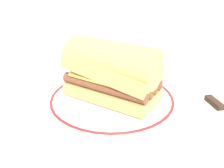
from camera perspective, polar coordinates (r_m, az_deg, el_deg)
name	(u,v)px	position (r m, az deg, el deg)	size (l,w,h in m)	color
ground_plane	(103,109)	(0.53, -2.01, -5.76)	(1.50, 1.50, 0.00)	white
plate	(112,99)	(0.55, 0.00, -3.48)	(0.30, 0.30, 0.01)	white
sausage_sandwich	(112,71)	(0.52, 0.00, 3.07)	(0.22, 0.16, 0.12)	tan
drinking_glass	(8,68)	(0.67, -22.92, 3.52)	(0.07, 0.07, 0.11)	silver
salt_shaker	(37,145)	(0.39, -16.93, -13.26)	(0.03, 0.03, 0.08)	white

